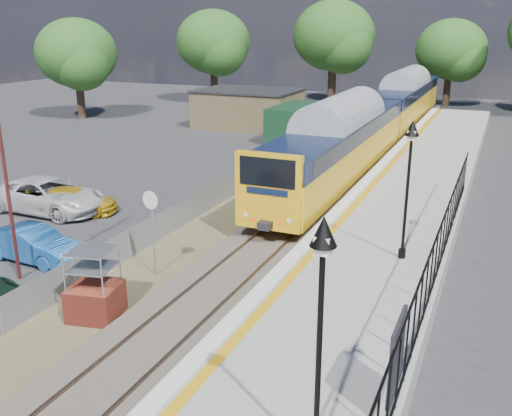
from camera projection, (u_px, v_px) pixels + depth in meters
The scene contains 17 objects.
ground at pixel (171, 334), 16.04m from camera, with size 120.00×120.00×0.00m, color #2D2D30.
track_bed at pixel (280, 224), 24.63m from camera, with size 5.90×80.00×0.29m.
platform at pixel (380, 245), 21.29m from camera, with size 5.00×70.00×0.90m, color gray.
platform_edge at pixel (327, 226), 21.93m from camera, with size 0.90×70.00×0.01m.
victorian_lamp_south at pixel (322, 287), 9.14m from camera, with size 0.44×0.44×4.60m.
victorian_lamp_north at pixel (410, 158), 17.95m from camera, with size 0.44×0.44×4.60m.
palisade_fence at pixel (427, 283), 14.94m from camera, with size 0.12×26.00×2.00m.
wire_fence at pixel (226, 189), 27.92m from camera, with size 0.06×52.00×1.20m.
outbuilding at pixel (257, 111), 46.95m from camera, with size 10.80×10.10×3.12m.
tree_line at pixel (433, 44), 50.13m from camera, with size 56.80×43.80×11.88m.
train at pixel (380, 115), 39.37m from camera, with size 2.82×40.83×3.51m.
brick_plinth at pixel (94, 285), 16.60m from camera, with size 1.61×1.61×2.21m.
speed_sign at pixel (152, 218), 18.98m from camera, with size 0.62×0.14×3.10m.
carpark_lamp at pixel (4, 162), 18.28m from camera, with size 0.25×0.50×7.22m.
car_blue at pixel (33, 244), 20.84m from camera, with size 1.36×3.89×1.28m, color #184D91.
car_yellow at pixel (74, 201), 26.20m from camera, with size 1.61×3.97×1.15m, color gold.
car_white at pixel (48, 196), 26.26m from camera, with size 2.60×5.63×1.57m, color silver.
Camera 1 is at (7.85, -12.04, 8.31)m, focal length 40.00 mm.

